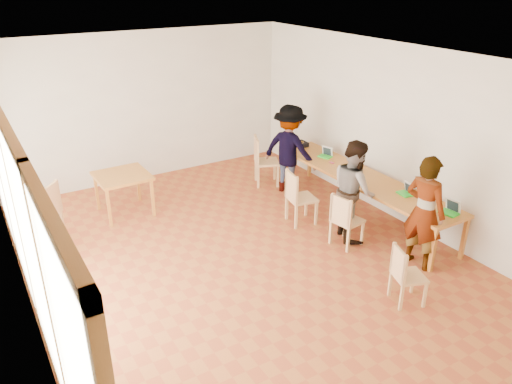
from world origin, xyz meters
TOP-DOWN VIEW (x-y plane):
  - ground at (0.00, 0.00)m, footprint 8.00×8.00m
  - wall_back at (0.00, 4.00)m, footprint 6.00×0.10m
  - wall_front at (0.00, -4.00)m, footprint 6.00×0.10m
  - wall_right at (3.00, 0.00)m, footprint 0.10×8.00m
  - window_wall at (-2.96, 0.00)m, footprint 0.10×8.00m
  - ceiling at (0.00, 0.00)m, footprint 6.00×8.00m
  - communal_table at (2.50, 0.27)m, footprint 0.80×4.00m
  - side_table at (-1.07, 2.53)m, footprint 0.90×0.90m
  - chair_near at (1.23, -1.97)m, footprint 0.49×0.49m
  - chair_mid at (1.53, -0.43)m, footprint 0.48×0.48m
  - chair_far at (1.35, 0.60)m, footprint 0.51×0.51m
  - chair_empty at (1.74, 2.38)m, footprint 0.62×0.62m
  - chair_spare at (-2.42, 2.14)m, footprint 0.66×0.66m
  - person_near at (2.14, -1.43)m, footprint 0.51×0.69m
  - person_mid at (1.87, -0.23)m, footprint 0.88×0.98m
  - person_far at (2.03, 1.81)m, footprint 1.06×1.30m
  - laptop_near at (2.66, -1.48)m, footprint 0.25×0.28m
  - laptop_mid at (2.61, -0.66)m, footprint 0.23×0.26m
  - laptop_far at (2.59, 1.39)m, footprint 0.27×0.29m
  - yellow_mug at (2.52, 2.12)m, footprint 0.17×0.17m
  - green_bottle at (2.51, 0.34)m, footprint 0.07×0.07m
  - clear_glass at (2.22, -1.49)m, footprint 0.07×0.07m
  - condiment_cup at (2.35, 0.28)m, footprint 0.08×0.08m
  - pink_phone at (2.47, 1.06)m, footprint 0.05×0.10m
  - black_pouch at (2.57, 2.14)m, footprint 0.16×0.26m

SIDE VIEW (x-z plane):
  - ground at x=0.00m, z-range 0.00..0.00m
  - chair_near at x=1.23m, z-range 0.29..0.73m
  - chair_mid at x=1.53m, z-range 0.31..0.78m
  - chair_far at x=1.35m, z-range 0.33..0.84m
  - chair_empty at x=1.74m, z-range 0.35..0.88m
  - chair_spare at x=-2.42m, z-range 0.35..0.88m
  - side_table at x=-1.07m, z-range 0.29..1.04m
  - communal_table at x=2.50m, z-range 0.33..1.08m
  - pink_phone at x=2.47m, z-range 0.75..0.76m
  - condiment_cup at x=2.35m, z-range 0.75..0.81m
  - clear_glass at x=2.22m, z-range 0.75..0.84m
  - black_pouch at x=2.57m, z-range 0.75..0.84m
  - yellow_mug at x=2.52m, z-range 0.75..0.85m
  - laptop_mid at x=2.61m, z-range 0.71..0.90m
  - laptop_far at x=2.59m, z-range 0.71..0.91m
  - laptop_near at x=2.66m, z-range 0.70..0.92m
  - person_mid at x=1.87m, z-range 0.00..1.66m
  - person_near at x=2.14m, z-range 0.00..1.74m
  - person_far at x=2.03m, z-range 0.00..1.75m
  - green_bottle at x=2.51m, z-range 0.75..1.03m
  - wall_back at x=0.00m, z-range 0.00..3.00m
  - wall_front at x=0.00m, z-range 0.00..3.00m
  - wall_right at x=3.00m, z-range 0.00..3.00m
  - window_wall at x=-2.96m, z-range 0.00..3.00m
  - ceiling at x=0.00m, z-range 3.00..3.04m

